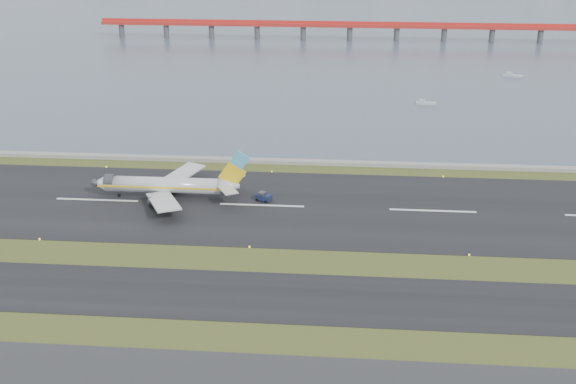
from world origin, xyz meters
name	(u,v)px	position (x,y,z in m)	size (l,w,h in m)	color
ground	(245,265)	(0.00, 0.00, 0.00)	(1000.00, 1000.00, 0.00)	#304318
taxiway_strip	(236,295)	(0.00, -12.00, 0.05)	(1000.00, 18.00, 0.10)	black
runway_strip	(262,205)	(0.00, 30.00, 0.05)	(1000.00, 45.00, 0.10)	black
seawall	(275,161)	(0.00, 60.00, 0.50)	(1000.00, 2.50, 1.00)	gray
red_pier	(350,26)	(20.00, 250.00, 7.28)	(260.00, 5.00, 10.20)	red
airliner	(169,185)	(-22.80, 32.53, 3.46)	(38.52, 32.89, 12.80)	silver
pushback_tug	(263,197)	(0.03, 32.76, 1.11)	(4.08, 3.29, 2.29)	#151D3C
workboat_near	(426,103)	(47.24, 125.52, 0.54)	(7.19, 2.89, 1.70)	#B5B5BA
workboat_far	(512,76)	(86.73, 171.64, 0.59)	(8.09, 5.16, 1.88)	#B5B5BA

